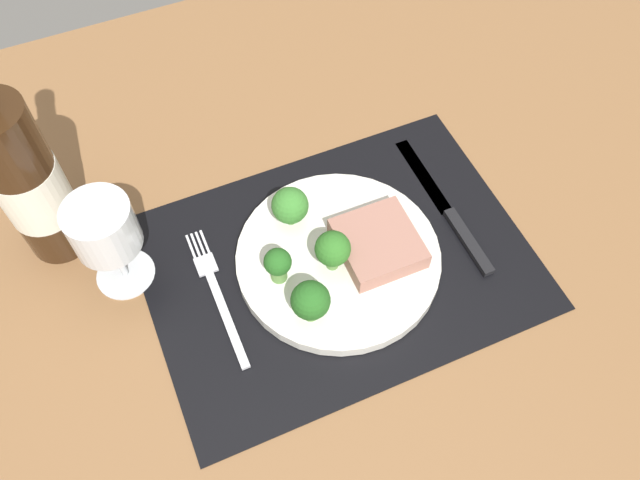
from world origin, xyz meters
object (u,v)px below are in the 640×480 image
at_px(fork, 217,294).
at_px(wine_bottle, 28,181).
at_px(wine_glass, 104,232).
at_px(steak, 378,243).
at_px(knife, 450,214).
at_px(plate, 338,258).

xyz_separation_m(fork, wine_bottle, (-0.15, 0.15, 0.11)).
distance_m(wine_bottle, wine_glass, 0.10).
relative_size(steak, knife, 0.41).
xyz_separation_m(wine_bottle, wine_glass, (0.06, -0.08, -0.02)).
bearing_deg(fork, wine_glass, 138.80).
bearing_deg(wine_bottle, knife, -19.59).
xyz_separation_m(plate, wine_bottle, (-0.30, 0.17, 0.10)).
bearing_deg(fork, knife, -4.66).
relative_size(plate, wine_bottle, 0.76).
relative_size(plate, knife, 1.07).
relative_size(steak, wine_glass, 0.71).
bearing_deg(steak, wine_bottle, 152.62).
bearing_deg(wine_glass, wine_bottle, 126.09).
bearing_deg(knife, plate, -179.58).
distance_m(knife, wine_glass, 0.42).
bearing_deg(plate, wine_bottle, 150.70).
bearing_deg(knife, wine_bottle, 158.91).
height_order(plate, fork, plate).
xyz_separation_m(fork, wine_glass, (-0.09, 0.07, 0.09)).
bearing_deg(wine_bottle, steak, -27.38).
relative_size(knife, wine_glass, 1.72).
distance_m(knife, wine_bottle, 0.50).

